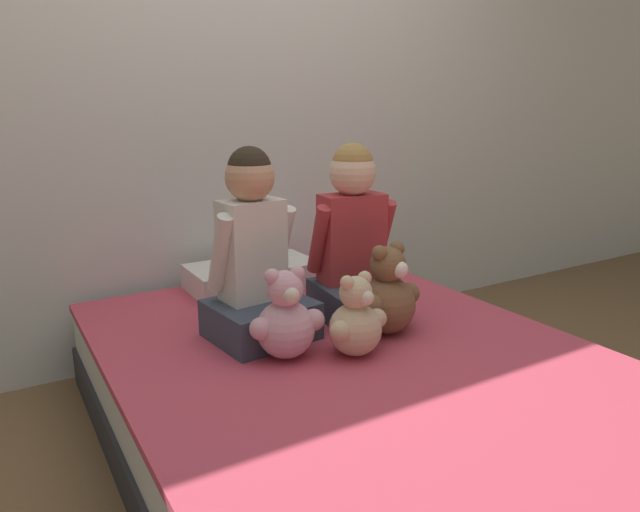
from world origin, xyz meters
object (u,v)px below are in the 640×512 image
child_on_left (255,260)px  teddy_bear_between_children (356,321)px  pillow_at_headboard (252,275)px  teddy_bear_held_by_right_child (387,296)px  bed (352,399)px  teddy_bear_held_by_left_child (286,320)px  child_on_right (354,241)px

child_on_left → teddy_bear_between_children: (0.21, -0.32, -0.16)m
child_on_left → pillow_at_headboard: child_on_left is taller
teddy_bear_held_by_right_child → bed: bearing=-171.5°
teddy_bear_held_by_right_child → child_on_left: bearing=140.2°
teddy_bear_held_by_right_child → pillow_at_headboard: 0.77m
teddy_bear_held_by_left_child → teddy_bear_between_children: 0.23m
teddy_bear_between_children → bed: bearing=61.6°
bed → child_on_left: child_on_left is taller
teddy_bear_held_by_right_child → pillow_at_headboard: teddy_bear_held_by_right_child is taller
bed → teddy_bear_held_by_right_child: bearing=20.2°
child_on_left → child_on_right: 0.41m
child_on_left → teddy_bear_held_by_left_child: bearing=-96.2°
teddy_bear_between_children → child_on_left: bearing=113.1°
pillow_at_headboard → teddy_bear_held_by_left_child: bearing=-106.2°
child_on_left → child_on_right: child_on_left is taller
bed → teddy_bear_held_by_right_child: 0.38m
teddy_bear_held_by_right_child → teddy_bear_between_children: 0.23m
teddy_bear_between_children → pillow_at_headboard: 0.84m
child_on_right → teddy_bear_held_by_right_child: bearing=-85.1°
child_on_right → teddy_bear_between_children: 0.42m
bed → teddy_bear_held_by_left_child: (-0.21, 0.07, 0.31)m
bed → pillow_at_headboard: 0.84m
bed → teddy_bear_between_children: bearing=-108.4°
child_on_left → teddy_bear_held_by_left_child: size_ratio=2.19×
child_on_right → child_on_left: bearing=-174.1°
child_on_left → pillow_at_headboard: 0.60m
child_on_left → pillow_at_headboard: size_ratio=1.19×
child_on_left → child_on_right: size_ratio=1.01×
child_on_left → bed: bearing=-60.3°
child_on_right → teddy_bear_held_by_right_child: 0.27m
teddy_bear_held_by_right_child → pillow_at_headboard: (-0.20, 0.74, -0.08)m
bed → pillow_at_headboard: bearing=90.0°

